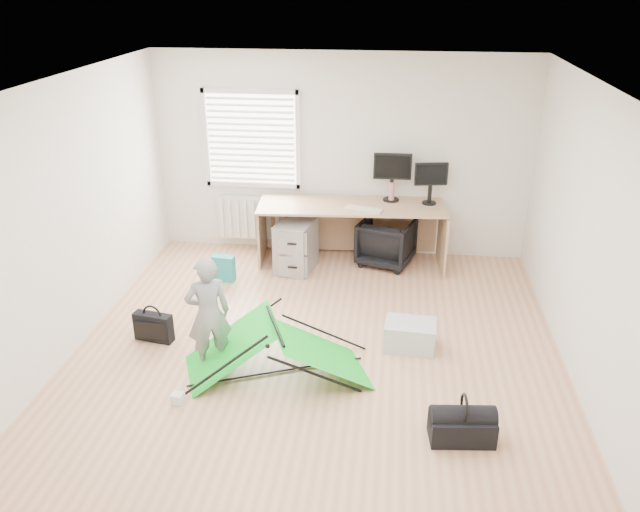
# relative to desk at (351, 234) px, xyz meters

# --- Properties ---
(ground) EXTENTS (5.50, 5.50, 0.00)m
(ground) POSITION_rel_desk_xyz_m (-0.18, -2.31, -0.41)
(ground) COLOR tan
(ground) RESTS_ON ground
(back_wall) EXTENTS (5.00, 0.02, 2.70)m
(back_wall) POSITION_rel_desk_xyz_m (-0.18, 0.44, 0.94)
(back_wall) COLOR silver
(back_wall) RESTS_ON ground
(window) EXTENTS (1.20, 0.06, 1.20)m
(window) POSITION_rel_desk_xyz_m (-1.38, 0.40, 1.14)
(window) COLOR silver
(window) RESTS_ON back_wall
(radiator) EXTENTS (1.00, 0.12, 0.60)m
(radiator) POSITION_rel_desk_xyz_m (-1.38, 0.36, 0.04)
(radiator) COLOR silver
(radiator) RESTS_ON back_wall
(desk) EXTENTS (2.48, 0.94, 0.83)m
(desk) POSITION_rel_desk_xyz_m (0.00, 0.00, 0.00)
(desk) COLOR tan
(desk) RESTS_ON ground
(filing_cabinet) EXTENTS (0.54, 0.65, 0.67)m
(filing_cabinet) POSITION_rel_desk_xyz_m (-0.69, -0.29, -0.08)
(filing_cabinet) COLOR #949699
(filing_cabinet) RESTS_ON ground
(monitor_left) EXTENTS (0.49, 0.11, 0.47)m
(monitor_left) POSITION_rel_desk_xyz_m (0.50, 0.24, 0.65)
(monitor_left) COLOR black
(monitor_left) RESTS_ON desk
(monitor_right) EXTENTS (0.44, 0.17, 0.41)m
(monitor_right) POSITION_rel_desk_xyz_m (1.00, 0.17, 0.62)
(monitor_right) COLOR black
(monitor_right) RESTS_ON desk
(keyboard) EXTENTS (0.51, 0.29, 0.02)m
(keyboard) POSITION_rel_desk_xyz_m (0.16, -0.18, 0.42)
(keyboard) COLOR beige
(keyboard) RESTS_ON desk
(thermos) EXTENTS (0.08, 0.08, 0.26)m
(thermos) POSITION_rel_desk_xyz_m (0.51, 0.20, 0.54)
(thermos) COLOR #BD6A75
(thermos) RESTS_ON desk
(office_chair) EXTENTS (0.84, 0.85, 0.62)m
(office_chair) POSITION_rel_desk_xyz_m (0.47, 0.05, -0.10)
(office_chair) COLOR black
(office_chair) RESTS_ON ground
(person) EXTENTS (0.51, 0.45, 1.19)m
(person) POSITION_rel_desk_xyz_m (-1.18, -2.60, 0.18)
(person) COLOR gray
(person) RESTS_ON ground
(kite) EXTENTS (1.91, 1.38, 0.54)m
(kite) POSITION_rel_desk_xyz_m (-0.52, -2.64, -0.14)
(kite) COLOR #13C827
(kite) RESTS_ON ground
(storage_crate) EXTENTS (0.54, 0.40, 0.29)m
(storage_crate) POSITION_rel_desk_xyz_m (0.77, -2.02, -0.27)
(storage_crate) COLOR #B5B8BE
(storage_crate) RESTS_ON ground
(tote_bag) EXTENTS (0.29, 0.15, 0.34)m
(tote_bag) POSITION_rel_desk_xyz_m (-1.56, -0.73, -0.25)
(tote_bag) COLOR teal
(tote_bag) RESTS_ON ground
(laptop_bag) EXTENTS (0.43, 0.20, 0.31)m
(laptop_bag) POSITION_rel_desk_xyz_m (-1.92, -2.20, -0.26)
(laptop_bag) COLOR black
(laptop_bag) RESTS_ON ground
(white_box) EXTENTS (0.11, 0.11, 0.10)m
(white_box) POSITION_rel_desk_xyz_m (-1.33, -3.21, -0.36)
(white_box) COLOR silver
(white_box) RESTS_ON ground
(duffel_bag) EXTENTS (0.56, 0.33, 0.23)m
(duffel_bag) POSITION_rel_desk_xyz_m (1.19, -3.40, -0.30)
(duffel_bag) COLOR black
(duffel_bag) RESTS_ON ground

